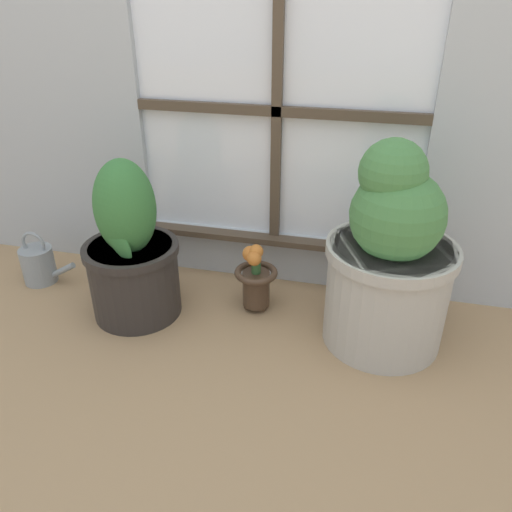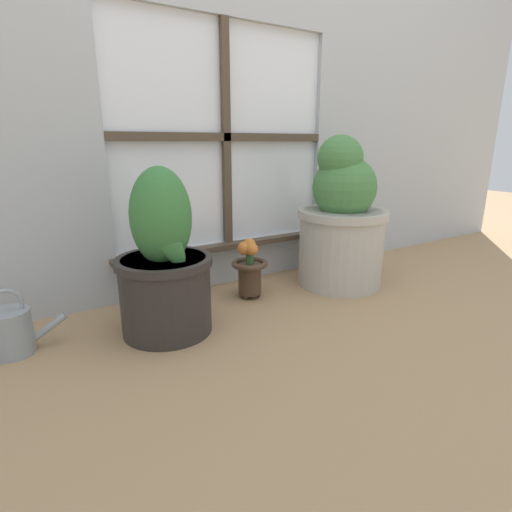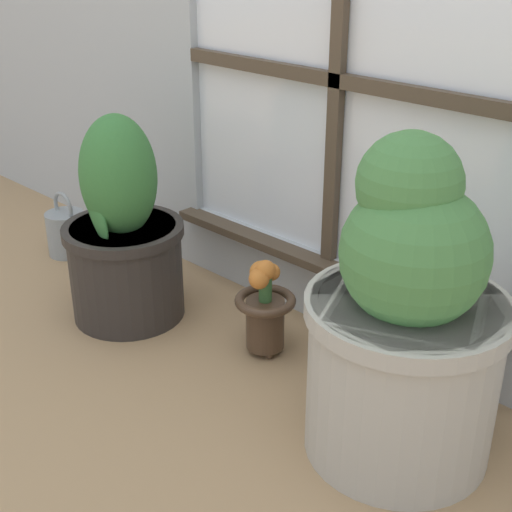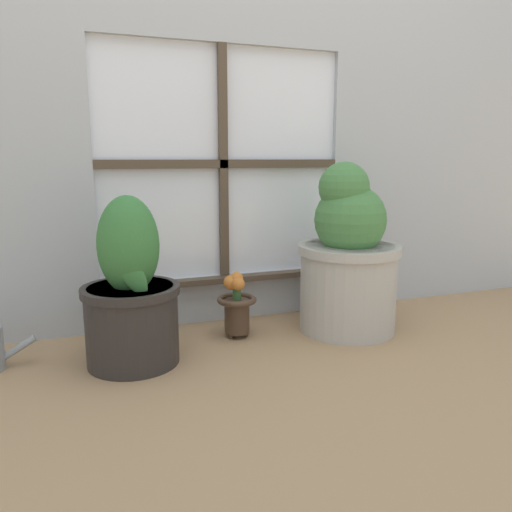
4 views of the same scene
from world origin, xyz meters
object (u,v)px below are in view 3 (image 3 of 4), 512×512
Objects in this scene: potted_plant_left at (124,238)px; potted_plant_right at (406,325)px; watering_can at (67,232)px; flower_vase at (265,307)px.

potted_plant_left is 0.89m from potted_plant_right.
potted_plant_left reaches higher than watering_can.
potted_plant_left is 2.52× the size of watering_can.
potted_plant_left is 2.20× the size of flower_vase.
potted_plant_right is at bearing 3.37° from potted_plant_left.
flower_vase is at bearing 16.75° from potted_plant_left.
watering_can is (-1.37, 0.05, -0.22)m from potted_plant_right.
flower_vase is at bearing 1.39° from watering_can.
flower_vase is (0.42, 0.13, -0.10)m from potted_plant_left.
potted_plant_right reaches higher than watering_can.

